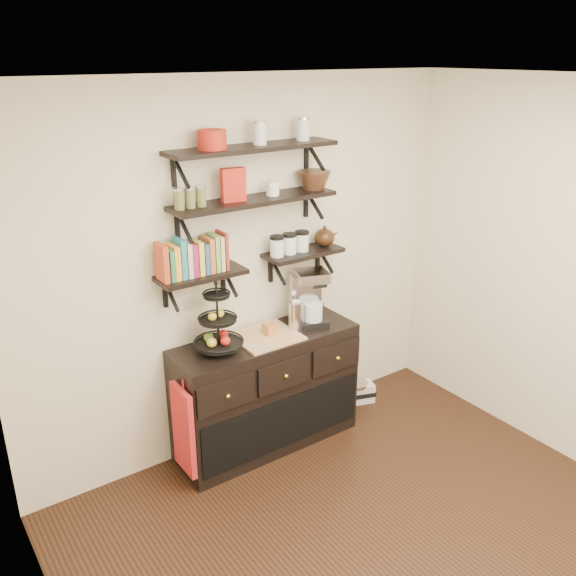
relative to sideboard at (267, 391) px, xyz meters
The scene contains 22 objects.
floor 1.58m from the sideboard, 90.38° to the right, with size 3.50×3.50×0.00m, color black.
ceiling 2.71m from the sideboard, 90.38° to the right, with size 3.50×3.50×0.02m, color white.
back_wall 0.93m from the sideboard, 92.42° to the left, with size 3.50×0.02×2.70m, color beige.
left_wall 2.49m from the sideboard, 139.28° to the right, with size 0.02×3.50×2.70m, color beige.
shelf_top 1.78m from the sideboard, 95.48° to the left, with size 1.20×0.27×0.23m.
shelf_mid 1.43m from the sideboard, 95.48° to the left, with size 1.20×0.27×0.23m.
shelf_low_left 1.07m from the sideboard, 164.78° to the left, with size 0.60×0.25×0.23m.
shelf_low_right 1.06m from the sideboard, 15.92° to the left, with size 0.60×0.25×0.23m.
cookbooks 1.22m from the sideboard, 166.59° to the left, with size 0.43×0.15×0.26m.
glass_canisters 1.11m from the sideboard, 21.64° to the left, with size 0.32×0.10×0.13m.
sideboard is the anchor object (origin of this frame).
fruit_stand 0.72m from the sideboard, behind, with size 0.33×0.33×0.49m.
candle 0.50m from the sideboard, ahead, with size 0.08×0.08×0.08m, color #AD6827.
coffee_maker 0.77m from the sideboard, ahead, with size 0.28×0.29×0.42m.
thermal_carafe 0.61m from the sideboard, ahead, with size 0.11×0.11×0.22m, color silver.
apron 0.74m from the sideboard, behind, with size 0.04×0.27×0.63m, color #AF2112.
radio 1.02m from the sideboard, ahead, with size 0.34×0.26×0.18m.
recipe_box 1.57m from the sideboard, 149.51° to the left, with size 0.16×0.06×0.22m, color #B32114.
walnut_bowl 1.59m from the sideboard, 11.54° to the left, with size 0.24×0.24×0.13m, color black, non-canonical shape.
ramekins 1.51m from the sideboard, 35.99° to the left, with size 0.09×0.09×0.10m, color white.
teapot 1.24m from the sideboard, 10.68° to the left, with size 0.21×0.16×0.16m, color black, non-canonical shape.
red_pot 1.89m from the sideboard, 162.15° to the left, with size 0.18×0.18×0.12m, color #B32114.
Camera 1 is at (-2.12, -1.82, 2.82)m, focal length 38.00 mm.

